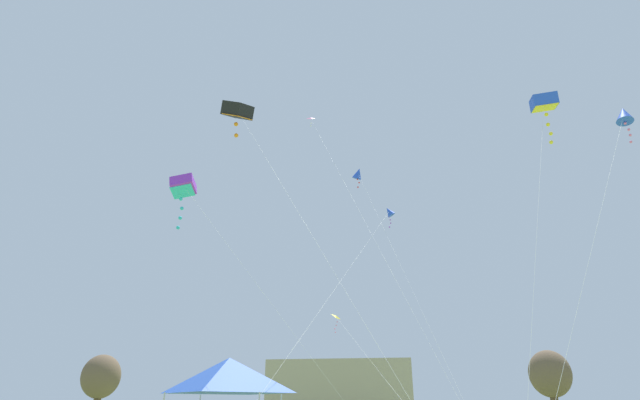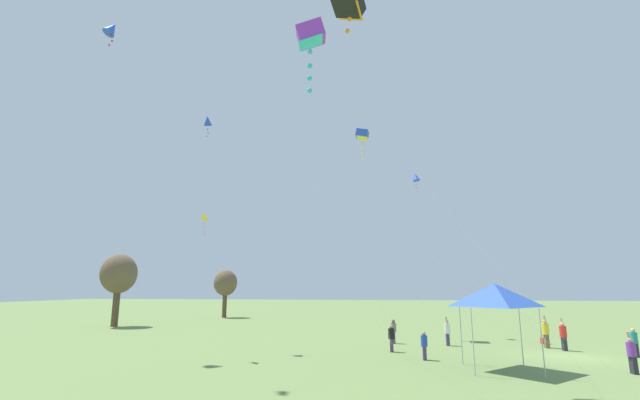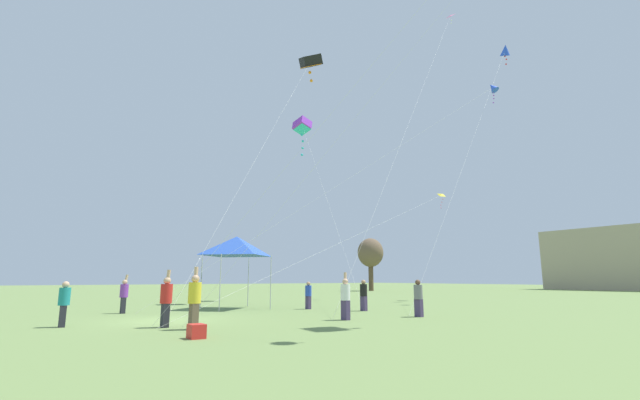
{
  "view_description": "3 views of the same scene",
  "coord_description": "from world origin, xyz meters",
  "px_view_note": "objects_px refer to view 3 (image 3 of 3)",
  "views": [
    {
      "loc": [
        0.69,
        -11.78,
        2.54
      ],
      "look_at": [
        -2.44,
        9.18,
        11.35
      ],
      "focal_mm": 28.0,
      "sensor_mm": 36.0,
      "label": 1
    },
    {
      "loc": [
        -27.3,
        10.52,
        3.88
      ],
      "look_at": [
        -0.02,
        14.34,
        9.51
      ],
      "focal_mm": 24.0,
      "sensor_mm": 36.0,
      "label": 2
    },
    {
      "loc": [
        18.24,
        -4.9,
        1.68
      ],
      "look_at": [
        -2.94,
        9.49,
        6.38
      ],
      "focal_mm": 24.0,
      "sensor_mm": 36.0,
      "label": 3
    }
  ],
  "objects_px": {
    "cooler_box": "(196,331)",
    "person_red_shirt": "(166,299)",
    "person_teal_shirt": "(64,302)",
    "kite_blue_diamond_3": "(492,88)",
    "festival_tent": "(237,246)",
    "person_black_shirt": "(364,294)",
    "person_grey_shirt": "(418,297)",
    "person_purple_shirt": "(124,294)",
    "kite_purple_box_1": "(302,126)",
    "kite_black_box_0": "(311,62)",
    "person_blue_shirt": "(308,294)",
    "kite_blue_diamond_2": "(505,50)",
    "kite_yellow_delta_7": "(436,198)",
    "person_yellow_shirt": "(194,299)",
    "kite_pink_delta_6": "(449,19)",
    "person_white_shirt": "(345,297)"
  },
  "relations": [
    {
      "from": "cooler_box",
      "to": "person_black_shirt",
      "type": "bearing_deg",
      "value": 116.68
    },
    {
      "from": "kite_blue_diamond_3",
      "to": "kite_yellow_delta_7",
      "type": "height_order",
      "value": "kite_blue_diamond_3"
    },
    {
      "from": "kite_black_box_0",
      "to": "person_grey_shirt",
      "type": "bearing_deg",
      "value": -9.67
    },
    {
      "from": "person_blue_shirt",
      "to": "kite_black_box_0",
      "type": "relative_size",
      "value": 0.08
    },
    {
      "from": "person_teal_shirt",
      "to": "person_blue_shirt",
      "type": "height_order",
      "value": "person_teal_shirt"
    },
    {
      "from": "festival_tent",
      "to": "kite_purple_box_1",
      "type": "xyz_separation_m",
      "value": [
        -6.21,
        8.2,
        10.86
      ]
    },
    {
      "from": "cooler_box",
      "to": "person_grey_shirt",
      "type": "height_order",
      "value": "person_grey_shirt"
    },
    {
      "from": "person_teal_shirt",
      "to": "kite_blue_diamond_3",
      "type": "height_order",
      "value": "kite_blue_diamond_3"
    },
    {
      "from": "cooler_box",
      "to": "person_white_shirt",
      "type": "distance_m",
      "value": 7.15
    },
    {
      "from": "person_blue_shirt",
      "to": "kite_blue_diamond_2",
      "type": "xyz_separation_m",
      "value": [
        0.38,
        20.98,
        21.34
      ]
    },
    {
      "from": "person_blue_shirt",
      "to": "person_black_shirt",
      "type": "bearing_deg",
      "value": -158.59
    },
    {
      "from": "person_red_shirt",
      "to": "kite_purple_box_1",
      "type": "distance_m",
      "value": 23.6
    },
    {
      "from": "person_purple_shirt",
      "to": "kite_pink_delta_6",
      "type": "xyz_separation_m",
      "value": [
        -0.88,
        27.34,
        25.48
      ]
    },
    {
      "from": "kite_blue_diamond_3",
      "to": "person_yellow_shirt",
      "type": "bearing_deg",
      "value": -82.59
    },
    {
      "from": "person_purple_shirt",
      "to": "person_blue_shirt",
      "type": "height_order",
      "value": "person_purple_shirt"
    },
    {
      "from": "person_blue_shirt",
      "to": "kite_blue_diamond_2",
      "type": "distance_m",
      "value": 29.93
    },
    {
      "from": "festival_tent",
      "to": "person_black_shirt",
      "type": "distance_m",
      "value": 7.75
    },
    {
      "from": "kite_black_box_0",
      "to": "kite_blue_diamond_2",
      "type": "height_order",
      "value": "kite_blue_diamond_2"
    },
    {
      "from": "person_yellow_shirt",
      "to": "person_purple_shirt",
      "type": "xyz_separation_m",
      "value": [
        -8.51,
        -0.72,
        -0.1
      ]
    },
    {
      "from": "cooler_box",
      "to": "person_grey_shirt",
      "type": "bearing_deg",
      "value": 96.99
    },
    {
      "from": "cooler_box",
      "to": "person_red_shirt",
      "type": "bearing_deg",
      "value": -179.82
    },
    {
      "from": "cooler_box",
      "to": "person_black_shirt",
      "type": "height_order",
      "value": "person_black_shirt"
    },
    {
      "from": "person_red_shirt",
      "to": "kite_blue_diamond_3",
      "type": "bearing_deg",
      "value": -5.35
    },
    {
      "from": "person_black_shirt",
      "to": "person_grey_shirt",
      "type": "xyz_separation_m",
      "value": [
        4.09,
        -0.25,
        0.01
      ]
    },
    {
      "from": "person_purple_shirt",
      "to": "person_red_shirt",
      "type": "bearing_deg",
      "value": -64.59
    },
    {
      "from": "kite_black_box_0",
      "to": "kite_purple_box_1",
      "type": "xyz_separation_m",
      "value": [
        -3.45,
        1.4,
        -3.92
      ]
    },
    {
      "from": "person_purple_shirt",
      "to": "kite_purple_box_1",
      "type": "xyz_separation_m",
      "value": [
        -6.2,
        14.01,
        13.46
      ]
    },
    {
      "from": "cooler_box",
      "to": "person_white_shirt",
      "type": "xyz_separation_m",
      "value": [
        -1.94,
        6.84,
        0.73
      ]
    },
    {
      "from": "cooler_box",
      "to": "kite_blue_diamond_2",
      "type": "height_order",
      "value": "kite_blue_diamond_2"
    },
    {
      "from": "festival_tent",
      "to": "person_red_shirt",
      "type": "bearing_deg",
      "value": -37.94
    },
    {
      "from": "person_black_shirt",
      "to": "person_grey_shirt",
      "type": "bearing_deg",
      "value": 101.16
    },
    {
      "from": "festival_tent",
      "to": "person_black_shirt",
      "type": "xyz_separation_m",
      "value": [
        5.32,
        4.98,
        -2.64
      ]
    },
    {
      "from": "person_white_shirt",
      "to": "kite_pink_delta_6",
      "type": "distance_m",
      "value": 34.01
    },
    {
      "from": "festival_tent",
      "to": "person_black_shirt",
      "type": "bearing_deg",
      "value": 43.08
    },
    {
      "from": "festival_tent",
      "to": "kite_yellow_delta_7",
      "type": "distance_m",
      "value": 15.71
    },
    {
      "from": "cooler_box",
      "to": "kite_pink_delta_6",
      "type": "distance_m",
      "value": 39.52
    },
    {
      "from": "festival_tent",
      "to": "kite_pink_delta_6",
      "type": "xyz_separation_m",
      "value": [
        -0.89,
        21.53,
        22.88
      ]
    },
    {
      "from": "kite_black_box_0",
      "to": "kite_purple_box_1",
      "type": "relative_size",
      "value": 1.27
    },
    {
      "from": "person_red_shirt",
      "to": "kite_blue_diamond_3",
      "type": "distance_m",
      "value": 27.72
    },
    {
      "from": "person_red_shirt",
      "to": "kite_yellow_delta_7",
      "type": "distance_m",
      "value": 22.43
    },
    {
      "from": "person_blue_shirt",
      "to": "person_white_shirt",
      "type": "bearing_deg",
      "value": 150.53
    },
    {
      "from": "cooler_box",
      "to": "kite_black_box_0",
      "type": "bearing_deg",
      "value": 137.08
    },
    {
      "from": "person_grey_shirt",
      "to": "person_red_shirt",
      "type": "height_order",
      "value": "person_red_shirt"
    },
    {
      "from": "festival_tent",
      "to": "kite_black_box_0",
      "type": "distance_m",
      "value": 16.51
    },
    {
      "from": "kite_yellow_delta_7",
      "to": "cooler_box",
      "type": "bearing_deg",
      "value": -67.23
    },
    {
      "from": "person_purple_shirt",
      "to": "kite_black_box_0",
      "type": "height_order",
      "value": "kite_black_box_0"
    },
    {
      "from": "person_white_shirt",
      "to": "kite_blue_diamond_2",
      "type": "bearing_deg",
      "value": -54.05
    },
    {
      "from": "kite_purple_box_1",
      "to": "kite_yellow_delta_7",
      "type": "height_order",
      "value": "kite_purple_box_1"
    },
    {
      "from": "kite_purple_box_1",
      "to": "festival_tent",
      "type": "bearing_deg",
      "value": -52.88
    },
    {
      "from": "festival_tent",
      "to": "kite_blue_diamond_3",
      "type": "xyz_separation_m",
      "value": [
        5.54,
        17.66,
        12.24
      ]
    }
  ]
}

